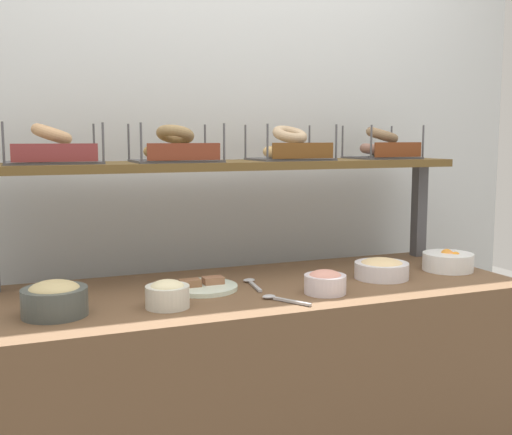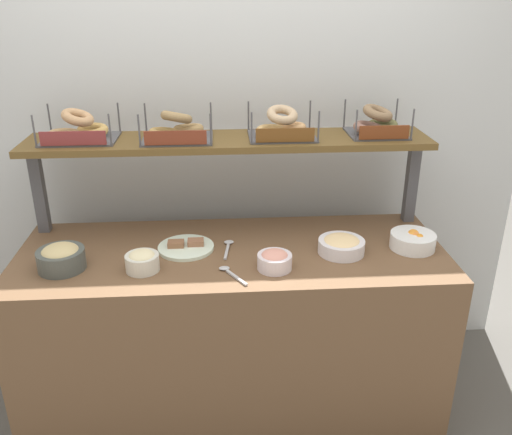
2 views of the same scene
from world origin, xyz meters
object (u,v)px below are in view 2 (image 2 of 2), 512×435
bowl_potato_salad (142,261)px  serving_spoon_near_plate (228,246)px  serving_plate_white (186,247)px  bowl_lox_spread (275,260)px  bagel_basket_plain (282,127)px  bagel_basket_poppy (377,124)px  bagel_basket_everything (177,129)px  bowl_fruit_salad (413,240)px  bowl_egg_salad (341,245)px  serving_spoon_by_edge (230,272)px  bagel_basket_sesame (79,130)px  bowl_hummus (61,257)px

bowl_potato_salad → serving_spoon_near_plate: bowl_potato_salad is taller
serving_plate_white → serving_spoon_near_plate: 0.18m
serving_plate_white → bowl_lox_spread: bearing=-29.0°
bagel_basket_plain → bagel_basket_poppy: bearing=2.1°
bagel_basket_everything → bagel_basket_poppy: 0.91m
bowl_fruit_salad → bagel_basket_everything: size_ratio=0.63×
bowl_potato_salad → bagel_basket_poppy: size_ratio=0.50×
bowl_egg_salad → serving_plate_white: 0.68m
serving_spoon_by_edge → bagel_basket_plain: 0.71m
bowl_lox_spread → bagel_basket_sesame: bearing=151.2°
serving_plate_white → bagel_basket_poppy: size_ratio=0.90×
serving_spoon_near_plate → bagel_basket_everything: (-0.21, 0.23, 0.47)m
bowl_lox_spread → bowl_hummus: bowl_hummus is taller
bowl_lox_spread → serving_spoon_near_plate: 0.28m
bowl_egg_salad → bagel_basket_everything: bagel_basket_everything is taller
bowl_lox_spread → bowl_egg_salad: size_ratio=0.71×
bagel_basket_sesame → bowl_potato_salad: bearing=-55.7°
bowl_fruit_salad → bagel_basket_plain: size_ratio=0.66×
bowl_lox_spread → serving_plate_white: size_ratio=0.58×
bowl_hummus → bagel_basket_plain: 1.09m
serving_spoon_near_plate → serving_spoon_by_edge: (0.00, -0.24, 0.00)m
bowl_hummus → bowl_egg_salad: bearing=3.0°
bowl_fruit_salad → serving_spoon_near_plate: 0.81m
bowl_fruit_salad → bowl_hummus: bowl_hummus is taller
bowl_potato_salad → bowl_hummus: size_ratio=0.71×
bagel_basket_sesame → bowl_egg_salad: bearing=-16.4°
bowl_lox_spread → serving_plate_white: bowl_lox_spread is taller
bowl_fruit_salad → bowl_egg_salad: bearing=-175.9°
serving_plate_white → serving_spoon_near_plate: size_ratio=1.39×
bagel_basket_plain → bagel_basket_sesame: bearing=179.4°
serving_plate_white → serving_spoon_by_edge: serving_plate_white is taller
bowl_hummus → serving_spoon_near_plate: bearing=11.9°
bowl_lox_spread → serving_spoon_by_edge: size_ratio=0.91×
bowl_hummus → bagel_basket_poppy: (1.37, 0.40, 0.43)m
bowl_hummus → serving_spoon_near_plate: size_ratio=1.09×
bowl_lox_spread → serving_spoon_near_plate: size_ratio=0.81×
bowl_egg_salad → bagel_basket_plain: bearing=125.4°
bowl_egg_salad → serving_plate_white: bowl_egg_salad is taller
bowl_fruit_salad → bowl_potato_salad: 1.16m
bagel_basket_poppy → bowl_lox_spread: bearing=-138.0°
bowl_egg_salad → bowl_potato_salad: bowl_potato_salad is taller
bowl_hummus → bagel_basket_sesame: (0.04, 0.39, 0.42)m
serving_plate_white → serving_spoon_by_edge: (0.18, -0.24, -0.00)m
serving_spoon_near_plate → bowl_potato_salad: bearing=-152.8°
bowl_hummus → bagel_basket_sesame: bearing=84.8°
bowl_egg_salad → bagel_basket_sesame: (-1.13, 0.33, 0.44)m
bowl_lox_spread → bagel_basket_plain: (0.07, 0.44, 0.44)m
bagel_basket_plain → serving_spoon_by_edge: bearing=-118.3°
bowl_egg_salad → bagel_basket_poppy: 0.59m
bowl_potato_salad → bagel_basket_plain: bearing=34.6°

